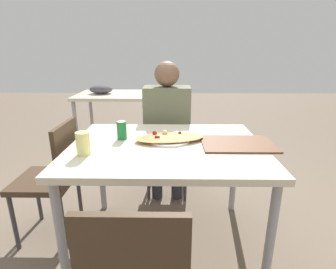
{
  "coord_description": "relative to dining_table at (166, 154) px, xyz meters",
  "views": [
    {
      "loc": [
        0.03,
        -1.6,
        1.35
      ],
      "look_at": [
        0.01,
        0.02,
        0.82
      ],
      "focal_mm": 28.0,
      "sensor_mm": 36.0,
      "label": 1
    }
  ],
  "objects": [
    {
      "name": "chair_far_seated",
      "position": [
        -0.01,
        0.81,
        -0.19
      ],
      "size": [
        0.4,
        0.4,
        0.88
      ],
      "rotation": [
        0.0,
        0.0,
        3.14
      ],
      "color": "#3F2D1E",
      "rests_on": "ground_plane"
    },
    {
      "name": "drink_glass",
      "position": [
        -0.48,
        -0.18,
        0.14
      ],
      "size": [
        0.08,
        0.08,
        0.14
      ],
      "color": "#E0DB7F",
      "rests_on": "dining_table"
    },
    {
      "name": "soda_can",
      "position": [
        -0.31,
        0.1,
        0.13
      ],
      "size": [
        0.07,
        0.07,
        0.12
      ],
      "color": "#197233",
      "rests_on": "dining_table"
    },
    {
      "name": "person_seated",
      "position": [
        -0.01,
        0.7,
        0.05
      ],
      "size": [
        0.41,
        0.27,
        1.26
      ],
      "rotation": [
        0.0,
        0.0,
        3.14
      ],
      "color": "#2D2D38",
      "rests_on": "ground_plane"
    },
    {
      "name": "chair_side_left",
      "position": [
        -0.81,
        0.09,
        -0.19
      ],
      "size": [
        0.4,
        0.4,
        0.88
      ],
      "rotation": [
        0.0,
        0.0,
        1.57
      ],
      "color": "#3F2D1E",
      "rests_on": "ground_plane"
    },
    {
      "name": "serving_tray",
      "position": [
        0.46,
        -0.0,
        0.08
      ],
      "size": [
        0.46,
        0.32,
        0.01
      ],
      "color": "brown",
      "rests_on": "dining_table"
    },
    {
      "name": "background_table",
      "position": [
        -0.78,
        2.07,
        0.01
      ],
      "size": [
        1.1,
        0.8,
        0.88
      ],
      "color": "beige",
      "rests_on": "ground_plane"
    },
    {
      "name": "dining_table",
      "position": [
        0.0,
        0.0,
        0.0
      ],
      "size": [
        1.24,
        0.96,
        0.76
      ],
      "color": "beige",
      "rests_on": "ground_plane"
    },
    {
      "name": "pizza_main",
      "position": [
        0.02,
        0.07,
        0.09
      ],
      "size": [
        0.49,
        0.3,
        0.06
      ],
      "color": "white",
      "rests_on": "dining_table"
    },
    {
      "name": "ground_plane",
      "position": [
        0.0,
        0.0,
        -0.69
      ],
      "size": [
        14.0,
        14.0,
        0.0
      ],
      "primitive_type": "plane",
      "color": "#6B5B4C"
    }
  ]
}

